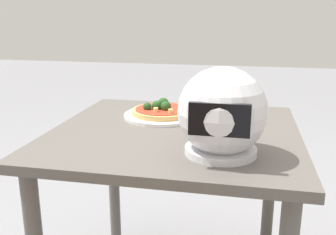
{
  "coord_description": "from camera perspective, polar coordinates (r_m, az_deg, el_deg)",
  "views": [
    {
      "loc": [
        -0.23,
        1.23,
        1.11
      ],
      "look_at": [
        0.04,
        -0.08,
        0.74
      ],
      "focal_mm": 40.62,
      "sensor_mm": 36.0,
      "label": 1
    }
  ],
  "objects": [
    {
      "name": "dining_table",
      "position": [
        1.34,
        1.02,
        -6.15
      ],
      "size": [
        0.83,
        0.8,
        0.72
      ],
      "color": "#5B5651",
      "rests_on": "ground"
    },
    {
      "name": "motorcycle_helmet",
      "position": [
        1.06,
        8.1,
        0.61
      ],
      "size": [
        0.25,
        0.25,
        0.25
      ],
      "color": "silver",
      "rests_on": "dining_table"
    },
    {
      "name": "pizza",
      "position": [
        1.46,
        -0.98,
        1.12
      ],
      "size": [
        0.23,
        0.23,
        0.06
      ],
      "color": "tan",
      "rests_on": "pizza_plate"
    },
    {
      "name": "pizza_plate",
      "position": [
        1.46,
        -0.93,
        0.33
      ],
      "size": [
        0.29,
        0.29,
        0.01
      ],
      "primitive_type": "cylinder",
      "color": "white",
      "rests_on": "dining_table"
    }
  ]
}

